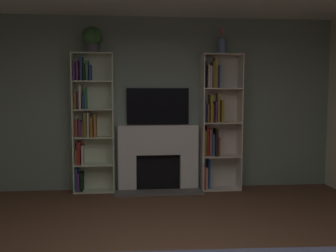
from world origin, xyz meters
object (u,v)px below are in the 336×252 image
Objects in this scene: bookshelf_right at (216,120)px; potted_plant at (92,38)px; vase_with_flowers at (222,45)px; fireplace at (158,156)px; bookshelf_left at (89,122)px; tv at (158,106)px.

potted_plant is (-1.96, -0.04, 1.28)m from bookshelf_right.
fireplace is at bearing 177.21° from vase_with_flowers.
bookshelf_left and bookshelf_right have the same top height.
tv is at bearing 3.56° from bookshelf_left.
tv is 0.46× the size of bookshelf_right.
bookshelf_right is 5.39× the size of vase_with_flowers.
potted_plant is at bearing 179.98° from vase_with_flowers.
bookshelf_right is (0.94, -0.01, 0.58)m from fireplace.
potted_plant is at bearing -173.27° from tv.
bookshelf_left is 5.39× the size of vase_with_flowers.
bookshelf_right is 1.20m from vase_with_flowers.
tv is 1.11m from bookshelf_left.
potted_plant is 0.98× the size of vase_with_flowers.
tv is 1.47m from potted_plant.
bookshelf_left is at bearing 143.11° from potted_plant.
bookshelf_right reaches higher than tv.
fireplace is at bearing 2.74° from potted_plant.
bookshelf_right is (2.03, -0.02, 0.01)m from bookshelf_left.
bookshelf_left reaches higher than fireplace.
fireplace is 3.42× the size of vase_with_flowers.
bookshelf_right is at bearing -0.81° from fireplace.
fireplace is at bearing -0.20° from bookshelf_left.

